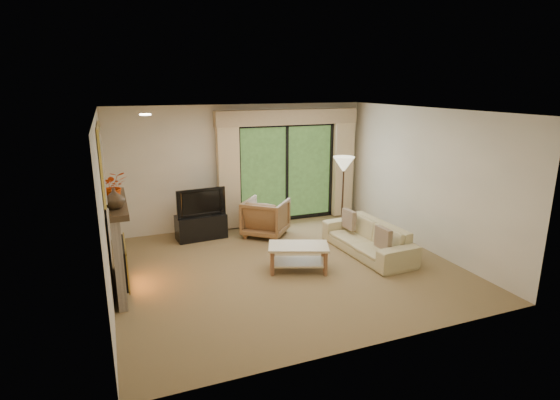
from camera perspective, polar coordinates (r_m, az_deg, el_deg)
name	(u,v)px	position (r m, az deg, el deg)	size (l,w,h in m)	color
floor	(286,267)	(7.48, 0.85, -8.73)	(5.50, 5.50, 0.00)	olive
ceiling	(287,111)	(6.86, 0.93, 11.58)	(5.50, 5.50, 0.00)	white
wall_back	(242,166)	(9.37, -4.93, 4.40)	(5.00, 5.00, 0.00)	beige
wall_front	(373,243)	(4.94, 12.00, -5.52)	(5.00, 5.00, 0.00)	beige
wall_left	(105,210)	(6.56, -21.93, -1.19)	(5.00, 5.00, 0.00)	beige
wall_right	(425,179)	(8.47, 18.40, 2.57)	(5.00, 5.00, 0.00)	beige
fireplace	(118,245)	(6.93, -20.46, -5.55)	(0.24, 1.70, 1.37)	gray
mirror	(102,161)	(6.62, -22.18, 4.71)	(0.07, 1.45, 1.02)	gold
sliding_door	(287,173)	(9.69, 0.87, 3.59)	(2.26, 0.10, 2.16)	black
curtain_left	(229,174)	(9.14, -6.74, 3.45)	(0.45, 0.18, 2.35)	#D1B488
curtain_right	(343,165)	(10.15, 8.20, 4.54)	(0.45, 0.18, 2.35)	#D1B488
cornice	(288,117)	(9.44, 1.11, 10.77)	(3.20, 0.24, 0.32)	tan
media_console	(201,227)	(8.87, -10.26, -3.44)	(0.97, 0.44, 0.49)	black
tv	(200,201)	(8.72, -10.42, -0.18)	(0.97, 0.13, 0.56)	black
armchair	(266,217)	(8.86, -1.88, -2.30)	(0.81, 0.83, 0.76)	brown
sofa	(368,238)	(8.11, 11.36, -4.93)	(1.97, 0.77, 0.58)	tan
pillow_near	(383,238)	(7.56, 13.33, -4.88)	(0.10, 0.36, 0.36)	#533323
pillow_far	(349,219)	(8.47, 9.00, -2.52)	(0.10, 0.36, 0.36)	#533323
coffee_table	(298,258)	(7.28, 2.41, -7.54)	(0.98, 0.54, 0.44)	tan
floor_lamp	(343,196)	(8.93, 8.17, 0.52)	(0.43, 0.43, 1.61)	beige
vase	(114,198)	(6.27, -20.84, 0.22)	(0.27, 0.27, 0.28)	#3B2B1B
branches	(113,186)	(6.67, -20.98, 1.70)	(0.39, 0.34, 0.43)	#C43D08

